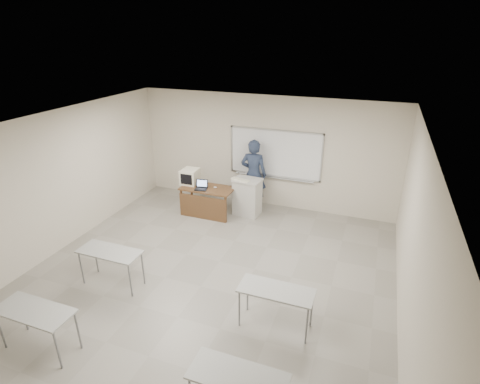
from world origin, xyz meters
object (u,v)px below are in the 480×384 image
at_px(instructor_desk, 206,197).
at_px(mouse, 215,187).
at_px(keyboard, 240,180).
at_px(whiteboard, 275,154).
at_px(presenter, 254,174).
at_px(crt_monitor, 190,176).
at_px(podium, 247,197).
at_px(laptop, 202,187).

relative_size(instructor_desk, mouse, 14.50).
bearing_deg(instructor_desk, keyboard, 22.93).
xyz_separation_m(whiteboard, instructor_desk, (-1.47, -1.23, -0.95)).
bearing_deg(presenter, crt_monitor, 20.41).
relative_size(keyboard, presenter, 0.26).
bearing_deg(keyboard, podium, 51.97).
distance_m(podium, keyboard, 0.54).
distance_m(whiteboard, podium, 1.35).
xyz_separation_m(instructor_desk, keyboard, (0.82, 0.34, 0.46)).
bearing_deg(podium, whiteboard, 62.31).
bearing_deg(whiteboard, laptop, -141.52).
height_order(crt_monitor, mouse, crt_monitor).
bearing_deg(instructor_desk, podium, 25.73).
xyz_separation_m(whiteboard, crt_monitor, (-2.02, -1.00, -0.54)).
xyz_separation_m(whiteboard, keyboard, (-0.65, -0.89, -0.49)).
bearing_deg(keyboard, mouse, -150.18).
height_order(whiteboard, keyboard, whiteboard).
height_order(crt_monitor, presenter, presenter).
relative_size(instructor_desk, keyboard, 2.79).
height_order(instructor_desk, podium, podium).
height_order(podium, laptop, podium).
bearing_deg(keyboard, instructor_desk, -143.90).
distance_m(laptop, mouse, 0.35).
xyz_separation_m(instructor_desk, laptop, (-0.10, -0.02, 0.27)).
distance_m(whiteboard, laptop, 2.12).
bearing_deg(whiteboard, instructor_desk, -140.03).
bearing_deg(podium, laptop, -150.45).
height_order(whiteboard, mouse, whiteboard).
relative_size(instructor_desk, crt_monitor, 2.88).
distance_m(keyboard, presenter, 0.60).
bearing_deg(laptop, mouse, 20.19).
bearing_deg(podium, mouse, -153.10).
bearing_deg(mouse, whiteboard, 40.19).
bearing_deg(laptop, crt_monitor, 140.44).
bearing_deg(whiteboard, crt_monitor, -153.75).
bearing_deg(mouse, crt_monitor, 174.30).
bearing_deg(mouse, keyboard, 16.54).
distance_m(whiteboard, presenter, 0.78).
bearing_deg(instructor_desk, laptop, -170.79).
distance_m(whiteboard, crt_monitor, 2.32).
relative_size(whiteboard, mouse, 26.40).
bearing_deg(keyboard, crt_monitor, -162.16).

